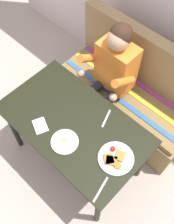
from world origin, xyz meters
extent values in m
plane|color=#AD9B8D|center=(0.00, 0.00, 0.00)|extent=(8.00, 8.00, 0.00)
cube|color=black|center=(0.00, 0.00, 0.71)|extent=(1.20, 0.70, 0.04)
cylinder|color=black|center=(-0.54, -0.29, 0.34)|extent=(0.05, 0.05, 0.69)
cylinder|color=black|center=(0.54, -0.29, 0.34)|extent=(0.05, 0.05, 0.69)
cylinder|color=black|center=(-0.54, 0.29, 0.34)|extent=(0.05, 0.05, 0.69)
cylinder|color=black|center=(0.54, 0.29, 0.34)|extent=(0.05, 0.05, 0.69)
cube|color=olive|center=(0.00, 0.72, 0.20)|extent=(1.44, 0.56, 0.40)
cube|color=olive|center=(0.00, 0.72, 0.43)|extent=(1.40, 0.52, 0.06)
cube|color=olive|center=(0.00, 0.94, 0.73)|extent=(1.44, 0.12, 0.54)
cube|color=#336099|center=(0.00, 0.58, 0.46)|extent=(1.38, 0.05, 0.01)
cube|color=yellow|center=(0.00, 0.72, 0.46)|extent=(1.38, 0.05, 0.01)
cube|color=#93387A|center=(0.00, 0.86, 0.46)|extent=(1.38, 0.05, 0.01)
cube|color=orange|center=(-0.13, 0.66, 0.76)|extent=(0.34, 0.22, 0.48)
sphere|color=tan|center=(-0.13, 0.64, 1.09)|extent=(0.19, 0.19, 0.19)
sphere|color=#331E14|center=(-0.13, 0.67, 1.12)|extent=(0.19, 0.19, 0.19)
cylinder|color=orange|center=(-0.32, 0.52, 0.83)|extent=(0.07, 0.29, 0.23)
cylinder|color=orange|center=(0.06, 0.52, 0.83)|extent=(0.07, 0.29, 0.23)
sphere|color=tan|center=(-0.32, 0.40, 0.73)|extent=(0.07, 0.07, 0.07)
sphere|color=tan|center=(0.06, 0.40, 0.73)|extent=(0.07, 0.07, 0.07)
cylinder|color=#232333|center=(-0.21, 0.49, 0.52)|extent=(0.09, 0.34, 0.09)
cylinder|color=#232333|center=(-0.21, 0.32, 0.26)|extent=(0.08, 0.08, 0.52)
cube|color=black|center=(-0.21, 0.26, 0.03)|extent=(0.09, 0.20, 0.05)
cylinder|color=#232333|center=(-0.04, 0.49, 0.52)|extent=(0.09, 0.34, 0.09)
cylinder|color=#232333|center=(-0.04, 0.32, 0.26)|extent=(0.08, 0.08, 0.52)
cube|color=black|center=(-0.04, 0.26, 0.03)|extent=(0.09, 0.20, 0.05)
cylinder|color=white|center=(0.43, 0.00, 0.74)|extent=(0.26, 0.26, 0.02)
cube|color=#A1652C|center=(0.43, -0.04, 0.76)|extent=(0.10, 0.10, 0.02)
cube|color=#9E652A|center=(0.40, -0.05, 0.76)|extent=(0.10, 0.10, 0.02)
cube|color=olive|center=(0.45, 0.03, 0.76)|extent=(0.09, 0.10, 0.02)
sphere|color=red|center=(0.37, 0.03, 0.76)|extent=(0.04, 0.04, 0.04)
ellipsoid|color=#CC6623|center=(0.48, -0.04, 0.76)|extent=(0.06, 0.05, 0.02)
cylinder|color=white|center=(0.07, -0.17, 0.74)|extent=(0.21, 0.21, 0.01)
ellipsoid|color=white|center=(0.07, -0.17, 0.75)|extent=(0.09, 0.08, 0.01)
sphere|color=yellow|center=(0.06, -0.17, 0.76)|extent=(0.03, 0.03, 0.03)
cube|color=silver|center=(-0.17, -0.20, 0.73)|extent=(0.16, 0.14, 0.01)
cube|color=silver|center=(0.16, 0.21, 0.73)|extent=(0.07, 0.16, 0.00)
cube|color=silver|center=(0.50, -0.24, 0.73)|extent=(0.06, 0.20, 0.00)
camera|label=1|loc=(0.80, -0.69, 2.59)|focal=43.38mm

